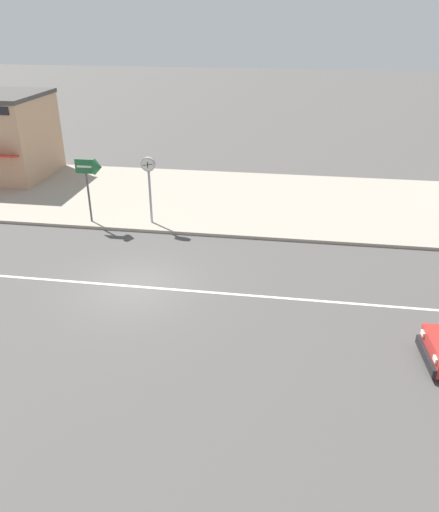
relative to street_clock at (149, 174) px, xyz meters
The scene contains 6 objects.
ground_plane 6.68m from the street_clock, 80.63° to the right, with size 160.00×160.00×0.00m, color #4C4947.
lane_centre_stripe 6.68m from the street_clock, 80.63° to the right, with size 50.40×0.14×0.01m, color silver.
kerb_strip 4.89m from the street_clock, 76.14° to the left, with size 68.00×10.00×0.15m, color #9E9384.
street_clock is the anchor object (origin of this frame).
arrow_signboard 2.53m from the street_clock, behind, with size 1.33×0.75×3.18m.
shopfront_mid_block 12.68m from the street_clock, 150.16° to the left, with size 5.12×6.00×5.02m.
Camera 1 is at (5.80, -16.07, 9.63)m, focal length 35.00 mm.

